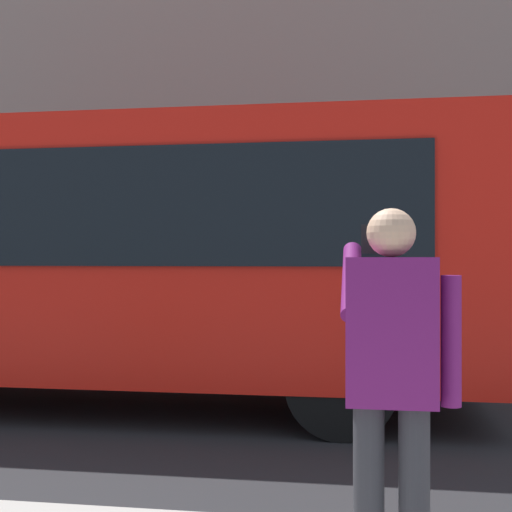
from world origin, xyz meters
name	(u,v)px	position (x,y,z in m)	size (l,w,h in m)	color
ground_plane	(388,412)	(0.00, 0.00, 0.00)	(60.00, 60.00, 0.00)	#232326
building_facade_far	(378,41)	(-0.02, -6.80, 5.99)	(28.00, 1.55, 12.00)	gray
red_bus	(73,253)	(3.46, 0.07, 1.68)	(9.05, 2.54, 3.08)	red
pedestrian_photographer	(392,366)	(0.10, 4.27, 1.14)	(0.53, 0.52, 1.70)	#2D2D33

